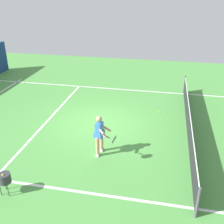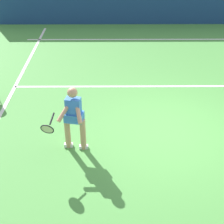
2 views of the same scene
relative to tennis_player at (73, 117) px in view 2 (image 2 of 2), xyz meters
The scene contains 5 objects.
ground_plane 2.59m from the tennis_player, 164.07° to the right, with size 23.67×23.67×0.00m, color #4C9342.
court_back_wall 9.76m from the tennis_player, 103.94° to the right, with size 13.98×0.24×2.04m, color navy.
baseline_marking 7.69m from the tennis_player, 107.92° to the right, with size 9.98×0.10×0.01m, color white.
service_line_marking 3.94m from the tennis_player, 127.64° to the right, with size 8.98×0.10×0.01m, color white.
tennis_player is the anchor object (origin of this frame).
Camera 2 is at (1.55, 6.73, 4.77)m, focal length 53.28 mm.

